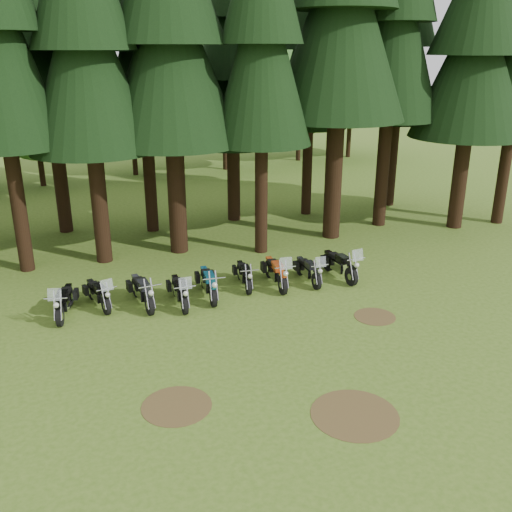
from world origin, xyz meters
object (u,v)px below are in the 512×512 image
at_px(motorcycle_2, 142,292).
at_px(motorcycle_7, 308,271).
at_px(motorcycle_1, 98,295).
at_px(motorcycle_5, 244,276).
at_px(motorcycle_3, 180,292).
at_px(motorcycle_4, 208,284).
at_px(motorcycle_0, 64,302).
at_px(motorcycle_8, 340,265).
at_px(motorcycle_6, 276,273).

height_order(motorcycle_2, motorcycle_7, motorcycle_7).
height_order(motorcycle_1, motorcycle_5, motorcycle_1).
height_order(motorcycle_3, motorcycle_4, motorcycle_3).
distance_m(motorcycle_0, motorcycle_5, 6.51).
bearing_deg(motorcycle_1, motorcycle_0, -178.07).
xyz_separation_m(motorcycle_3, motorcycle_5, (2.68, 0.70, -0.04)).
bearing_deg(motorcycle_8, motorcycle_7, 174.64).
relative_size(motorcycle_1, motorcycle_7, 0.99).
bearing_deg(motorcycle_0, motorcycle_7, 12.85).
bearing_deg(motorcycle_2, motorcycle_0, 171.77).
distance_m(motorcycle_7, motorcycle_8, 1.34).
height_order(motorcycle_4, motorcycle_8, motorcycle_8).
bearing_deg(motorcycle_7, motorcycle_0, 179.54).
xyz_separation_m(motorcycle_0, motorcycle_1, (1.16, 0.29, -0.02)).
xyz_separation_m(motorcycle_1, motorcycle_4, (3.82, -0.61, 0.04)).
height_order(motorcycle_0, motorcycle_5, motorcycle_0).
bearing_deg(motorcycle_1, motorcycle_6, -17.06).
distance_m(motorcycle_4, motorcycle_8, 5.33).
distance_m(motorcycle_0, motorcycle_1, 1.19).
relative_size(motorcycle_3, motorcycle_4, 0.96).
height_order(motorcycle_7, motorcycle_8, motorcycle_8).
relative_size(motorcycle_0, motorcycle_8, 0.93).
height_order(motorcycle_4, motorcycle_6, motorcycle_6).
bearing_deg(motorcycle_1, motorcycle_4, -21.10).
distance_m(motorcycle_0, motorcycle_7, 8.97).
relative_size(motorcycle_0, motorcycle_7, 1.04).
bearing_deg(motorcycle_0, motorcycle_6, 13.40).
bearing_deg(motorcycle_7, motorcycle_2, 179.91).
height_order(motorcycle_4, motorcycle_7, motorcycle_7).
xyz_separation_m(motorcycle_3, motorcycle_8, (6.47, 0.11, 0.03)).
relative_size(motorcycle_0, motorcycle_1, 1.05).
bearing_deg(motorcycle_5, motorcycle_8, -0.25).
bearing_deg(motorcycle_2, motorcycle_1, 158.08).
xyz_separation_m(motorcycle_4, motorcycle_8, (5.33, -0.18, 0.02)).
bearing_deg(motorcycle_0, motorcycle_5, 16.35).
bearing_deg(motorcycle_8, motorcycle_4, 175.95).
relative_size(motorcycle_2, motorcycle_3, 1.04).
distance_m(motorcycle_1, motorcycle_8, 9.18).
bearing_deg(motorcycle_4, motorcycle_7, 4.79).
relative_size(motorcycle_1, motorcycle_3, 0.94).
height_order(motorcycle_0, motorcycle_4, motorcycle_0).
height_order(motorcycle_3, motorcycle_5, motorcycle_3).
bearing_deg(motorcycle_5, motorcycle_1, -173.53).
bearing_deg(motorcycle_8, motorcycle_5, 168.99).
bearing_deg(motorcycle_8, motorcycle_0, 175.04).
distance_m(motorcycle_5, motorcycle_7, 2.51).
bearing_deg(motorcycle_1, motorcycle_5, -14.10).
bearing_deg(motorcycle_3, motorcycle_5, 17.83).
bearing_deg(motorcycle_4, motorcycle_3, -159.74).
xyz_separation_m(motorcycle_1, motorcycle_8, (9.15, -0.79, 0.06)).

